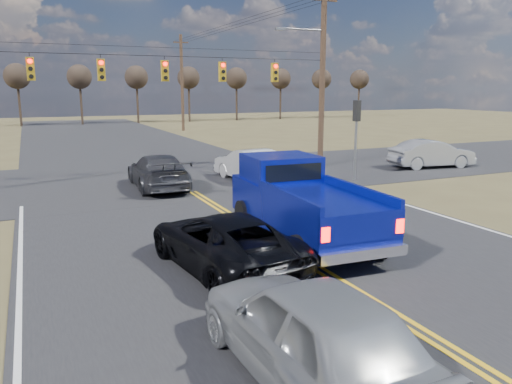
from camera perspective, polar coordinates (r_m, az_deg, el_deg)
name	(u,v)px	position (r m, az deg, el deg)	size (l,w,h in m)	color
ground	(416,330)	(10.17, 17.80, -14.79)	(160.00, 160.00, 0.00)	brown
road_main	(225,212)	(18.33, -3.57, -2.34)	(14.00, 120.00, 0.02)	#28282B
road_cross	(169,178)	(25.80, -9.95, 1.62)	(120.00, 12.00, 0.02)	#28282B
signal_gantry	(176,76)	(25.35, -9.12, 12.98)	(19.60, 4.83, 10.00)	#473323
utility_poles	(170,72)	(24.46, -9.78, 13.39)	(19.60, 58.32, 10.00)	#473323
treeline	(130,69)	(34.19, -14.23, 13.48)	(87.00, 117.80, 7.40)	#33261C
pickup_truck	(300,202)	(14.75, 5.10, -1.19)	(2.85, 6.50, 2.39)	black
silver_suv	(311,330)	(7.91, 6.30, -15.41)	(2.00, 4.97, 1.69)	#9A9DA1
black_suv	(224,241)	(12.55, -3.68, -5.59)	(2.37, 5.14, 1.43)	black
white_car_queue	(250,165)	(24.46, -0.64, 3.12)	(1.67, 4.78, 1.58)	silver
dgrey_car_queue	(158,171)	(23.01, -11.14, 2.32)	(2.17, 5.34, 1.55)	#3A3A40
cross_car_east_near	(432,154)	(30.33, 19.44, 4.14)	(4.84, 1.69, 1.59)	#9B9EA2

